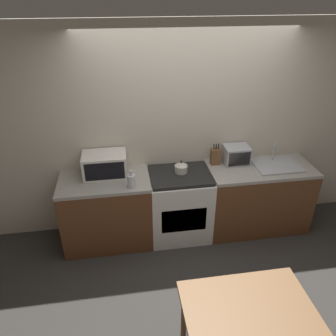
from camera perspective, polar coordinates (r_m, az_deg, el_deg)
ground_plane at (r=3.92m, az=6.05°, el=-18.31°), size 16.00×16.00×0.00m
wall_back at (r=4.08m, az=3.07°, el=6.36°), size 10.00×0.06×2.60m
counter_left_run at (r=4.14m, az=-10.54°, el=-7.37°), size 1.06×0.62×0.90m
counter_right_run at (r=4.47m, az=15.18°, el=-4.95°), size 1.31×0.62×0.90m
stove_range at (r=4.19m, az=2.00°, el=-6.39°), size 0.75×0.62×0.90m
kettle at (r=3.95m, az=2.30°, el=0.13°), size 0.16×0.16×0.16m
microwave at (r=3.92m, az=-10.95°, el=0.58°), size 0.51×0.34×0.28m
bottle at (r=3.67m, az=-6.40°, el=-2.23°), size 0.09×0.09×0.21m
knife_block at (r=4.16m, az=8.26°, el=2.02°), size 0.12×0.09×0.28m
toaster_oven at (r=4.21m, az=11.81°, el=2.24°), size 0.31×0.25×0.23m
sink_basin at (r=4.32m, az=18.42°, el=0.50°), size 0.56×0.42×0.24m
dining_table at (r=2.81m, az=13.88°, el=-24.22°), size 0.99×0.72×0.77m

